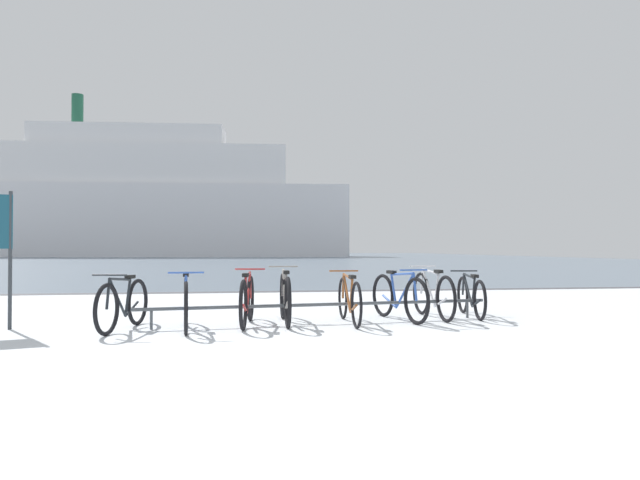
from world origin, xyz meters
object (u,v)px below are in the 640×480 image
(bicycle_0, at_px, (123,304))
(ferry_ship, at_px, (137,203))
(bicycle_1, at_px, (186,303))
(bicycle_4, at_px, (349,300))
(bicycle_2, at_px, (247,300))
(bicycle_3, at_px, (285,298))
(bicycle_7, at_px, (471,296))
(bicycle_5, at_px, (399,297))
(bicycle_6, at_px, (433,295))

(bicycle_0, height_order, ferry_ship, ferry_ship)
(bicycle_1, relative_size, bicycle_4, 0.96)
(bicycle_1, distance_m, bicycle_2, 0.90)
(bicycle_3, xyz_separation_m, bicycle_7, (3.09, 0.36, -0.04))
(bicycle_5, xyz_separation_m, bicycle_6, (0.62, 0.19, 0.01))
(bicycle_0, height_order, bicycle_3, bicycle_3)
(bicycle_2, bearing_deg, bicycle_5, 5.12)
(bicycle_5, height_order, bicycle_6, bicycle_6)
(bicycle_0, xyz_separation_m, bicycle_3, (2.26, 0.37, 0.03))
(bicycle_3, relative_size, bicycle_6, 1.01)
(bicycle_5, distance_m, ferry_ship, 69.69)
(bicycle_3, relative_size, bicycle_7, 1.09)
(bicycle_2, height_order, bicycle_6, bicycle_6)
(bicycle_0, relative_size, bicycle_2, 0.97)
(bicycle_4, bearing_deg, bicycle_7, 13.48)
(bicycle_0, xyz_separation_m, bicycle_2, (1.69, 0.23, 0.01))
(bicycle_0, relative_size, bicycle_1, 0.98)
(bicycle_2, distance_m, bicycle_3, 0.58)
(bicycle_2, relative_size, bicycle_6, 0.96)
(bicycle_2, height_order, bicycle_4, bicycle_2)
(bicycle_0, bearing_deg, bicycle_2, 7.60)
(bicycle_6, relative_size, ferry_ship, 0.03)
(bicycle_0, xyz_separation_m, bicycle_6, (4.66, 0.63, 0.02))
(bicycle_4, relative_size, bicycle_6, 0.98)
(bicycle_4, relative_size, bicycle_5, 1.01)
(bicycle_0, xyz_separation_m, bicycle_1, (0.85, -0.08, 0.01))
(bicycle_6, bearing_deg, bicycle_2, -172.28)
(bicycle_1, xyz_separation_m, bicycle_3, (1.41, 0.45, 0.01))
(bicycle_7, bearing_deg, ferry_ship, 104.43)
(bicycle_5, bearing_deg, bicycle_3, -177.82)
(bicycle_0, distance_m, bicycle_1, 0.85)
(bicycle_1, xyz_separation_m, bicycle_6, (3.81, 0.71, 0.01))
(bicycle_3, height_order, bicycle_7, bicycle_3)
(bicycle_1, xyz_separation_m, bicycle_4, (2.36, 0.30, -0.01))
(bicycle_3, height_order, ferry_ship, ferry_ship)
(bicycle_7, bearing_deg, bicycle_2, -172.14)
(bicycle_4, height_order, bicycle_7, bicycle_4)
(bicycle_4, xyz_separation_m, bicycle_5, (0.83, 0.22, 0.01))
(bicycle_0, xyz_separation_m, ferry_ship, (-11.94, 67.92, 6.85))
(bicycle_4, relative_size, ferry_ship, 0.03)
(bicycle_7, bearing_deg, bicycle_4, -166.52)
(bicycle_0, relative_size, bicycle_6, 0.93)
(bicycle_5, relative_size, bicycle_6, 0.97)
(bicycle_0, bearing_deg, bicycle_3, 9.26)
(bicycle_6, height_order, bicycle_7, bicycle_6)
(bicycle_2, relative_size, bicycle_4, 0.98)
(bicycle_2, bearing_deg, bicycle_0, -172.40)
(bicycle_3, bearing_deg, bicycle_2, -165.87)
(bicycle_3, distance_m, bicycle_5, 1.78)
(bicycle_2, distance_m, bicycle_7, 3.69)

